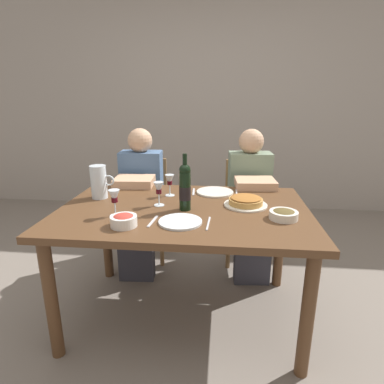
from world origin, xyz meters
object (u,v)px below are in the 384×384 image
Objects in this scene: dining_table at (184,222)px; diner_left at (140,197)px; chair_left at (146,201)px; diner_right at (251,199)px; wine_glass_left_diner at (159,189)px; wine_glass_right_diner at (114,198)px; dinner_plate_right_setting at (180,222)px; water_pitcher at (99,184)px; baked_tart at (246,201)px; salad_bowl at (124,220)px; dinner_plate_left_setting at (215,192)px; chair_right at (246,203)px; wine_glass_centre at (170,181)px; wine_bottle at (185,187)px; olive_bowl at (284,214)px.

diner_left is (-0.44, 0.63, -0.05)m from dining_table.
chair_left is 0.94m from diner_right.
wine_glass_left_diner is 0.17× the size of chair_left.
dinner_plate_right_setting is at bearing -9.78° from wine_glass_right_diner.
baked_tart is at bearing -3.88° from water_pitcher.
salad_bowl is 0.54× the size of dinner_plate_left_setting.
water_pitcher is 0.25× the size of chair_right.
water_pitcher is 1.57× the size of salad_bowl.
water_pitcher reaches higher than dining_table.
dinner_plate_right_setting is (0.29, 0.07, -0.03)m from salad_bowl.
diner_left is (-0.82, 0.55, -0.17)m from baked_tart.
wine_glass_centre is 0.57m from diner_left.
diner_right is at bearing 53.24° from salad_bowl.
dinner_plate_right_setting is at bearing -106.45° from dinner_plate_left_setting.
wine_bottle is at bearing 20.57° from wine_glass_right_diner.
baked_tart is at bearing 30.92° from salad_bowl.
dinner_plate_left_setting is at bearing 130.45° from olive_bowl.
chair_right is 0.75× the size of diner_right.
baked_tart is 0.76m from salad_bowl.
diner_left is (-0.46, 0.66, -0.28)m from wine_bottle.
chair_left is (-0.30, 0.84, -0.37)m from wine_glass_left_diner.
chair_left is at bearing 80.39° from water_pitcher.
wine_glass_right_diner is (0.21, -0.31, 0.01)m from water_pitcher.
water_pitcher reaches higher than chair_left.
dinner_plate_left_setting is 0.87m from chair_left.
wine_glass_right_diner is (-0.09, 0.14, 0.07)m from salad_bowl.
baked_tart reaches higher than olive_bowl.
water_pitcher is 0.19× the size of diner_left.
diner_left reaches higher than wine_glass_centre.
wine_bottle reaches higher than water_pitcher.
diner_right is at bearing 50.45° from dinner_plate_left_setting.
baked_tart is 1.82× the size of wine_glass_centre.
dining_table is 1.29× the size of diner_left.
dinner_plate_left_setting is 1.09× the size of dinner_plate_right_setting.
wine_bottle is 2.30× the size of wine_glass_centre.
chair_right is (0.44, 0.90, -0.17)m from dining_table.
chair_right is (-0.13, 1.03, -0.29)m from olive_bowl.
diner_right is at bearing 97.91° from olive_bowl.
wine_glass_right_diner is at bearing -56.08° from water_pitcher.
water_pitcher is 0.82× the size of baked_tart.
diner_left reaches higher than baked_tart.
wine_bottle is 1.54× the size of water_pitcher.
dining_table is 1.02m from chair_right.
dining_table is 0.40m from baked_tart.
olive_bowl is (0.84, 0.19, -0.01)m from salad_bowl.
wine_bottle is at bearing -163.52° from baked_tart.
wine_glass_left_diner reaches higher than wine_glass_centre.
dinner_plate_right_setting is 1.02m from diner_right.
wine_bottle is at bearing -16.27° from water_pitcher.
diner_right is (0.61, 0.64, -0.25)m from wine_glass_left_diner.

